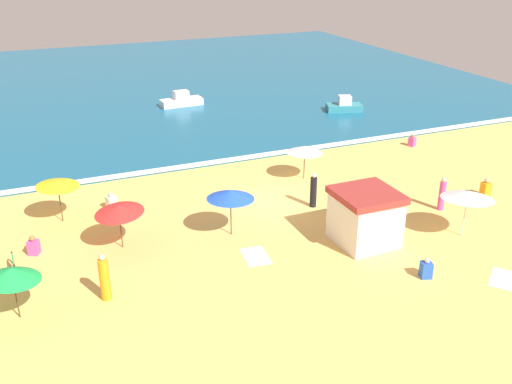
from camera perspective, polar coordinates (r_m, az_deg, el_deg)
ground_plane at (r=28.80m, az=1.75°, el=-1.06°), size 60.00×60.00×0.00m
ocean_water at (r=54.23m, az=-10.84°, el=10.51°), size 60.00×44.00×0.10m
wave_breaker_foam at (r=34.14m, az=-2.65°, el=3.19°), size 57.00×0.70×0.01m
lifeguard_cabana at (r=25.04m, az=10.71°, el=-2.42°), size 2.56×2.57×2.37m
beach_umbrella_0 at (r=24.59m, az=-13.38°, el=-1.67°), size 2.73×2.72×2.04m
beach_umbrella_1 at (r=21.23m, az=-22.97°, el=-7.46°), size 2.44×2.42×2.07m
beach_umbrella_2 at (r=31.20m, az=4.83°, el=4.22°), size 2.29×2.28×1.90m
beach_umbrella_3 at (r=24.98m, az=-2.53°, el=-0.24°), size 2.97×2.97×2.18m
beach_umbrella_4 at (r=27.66m, az=-19.01°, el=0.84°), size 2.61×2.60×2.13m
beach_umbrella_5 at (r=26.43m, az=20.16°, el=-0.26°), size 3.15×3.16×2.25m
parked_bicycle at (r=24.57m, az=-22.75°, el=-6.72°), size 0.15×1.82×0.76m
beachgoer_0 at (r=28.81m, az=-14.06°, el=-0.97°), size 0.56×0.56×0.90m
beachgoer_1 at (r=31.63m, az=21.72°, el=0.34°), size 0.43×0.43×0.96m
beachgoer_2 at (r=25.78m, az=-21.09°, el=-5.01°), size 0.55×0.55×0.85m
beachgoer_3 at (r=28.19m, az=5.68°, el=0.11°), size 0.36×0.36×1.76m
beachgoer_5 at (r=21.68m, az=-14.71°, el=-8.25°), size 0.43×0.43×1.86m
beachgoer_6 at (r=37.97m, az=15.14°, el=4.87°), size 0.51×0.51×0.77m
beachgoer_7 at (r=29.15m, az=17.87°, el=-0.25°), size 0.35×0.35×1.66m
beachgoer_8 at (r=23.46m, az=16.44°, el=-7.31°), size 0.52×0.52×0.84m
beach_towel_0 at (r=24.06m, az=-0.02°, el=-6.35°), size 1.16×1.67×0.01m
beach_towel_1 at (r=24.51m, az=23.26°, el=-7.90°), size 1.83×1.74×0.01m
small_boat_0 at (r=44.62m, az=8.71°, el=8.40°), size 2.94×2.15×1.16m
small_boat_1 at (r=45.96m, az=-7.38°, el=8.93°), size 3.31×1.43×1.16m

